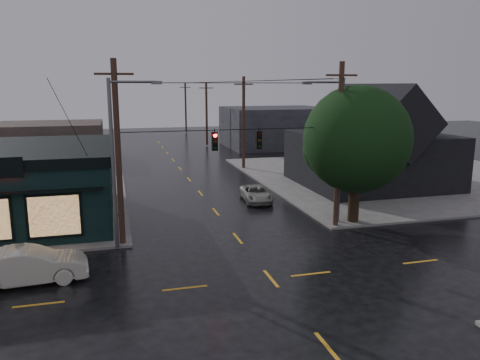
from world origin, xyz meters
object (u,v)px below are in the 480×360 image
object	(u,v)px
utility_pole_ne	(335,227)
suv_silver	(256,194)
utility_pole_nw	(123,245)
corner_tree	(357,139)
sedan_cream	(29,266)

from	to	relation	value
utility_pole_ne	suv_silver	xyz separation A→B (m)	(-2.86, 7.67, 0.59)
utility_pole_nw	suv_silver	xyz separation A→B (m)	(10.14, 7.67, 0.59)
corner_tree	utility_pole_nw	xyz separation A→B (m)	(-14.49, -0.50, -5.44)
corner_tree	utility_pole_ne	xyz separation A→B (m)	(-1.49, -0.50, -5.44)
corner_tree	utility_pole_nw	world-z (taller)	corner_tree
corner_tree	sedan_cream	distance (m)	19.76
sedan_cream	suv_silver	bearing A→B (deg)	-55.57
corner_tree	utility_pole_nw	size ratio (longest dim) A/B	0.86
corner_tree	suv_silver	size ratio (longest dim) A/B	2.03
corner_tree	sedan_cream	size ratio (longest dim) A/B	1.73
suv_silver	sedan_cream	bearing A→B (deg)	-135.78
corner_tree	suv_silver	xyz separation A→B (m)	(-4.35, 7.17, -4.85)
suv_silver	utility_pole_ne	bearing A→B (deg)	-64.86
sedan_cream	suv_silver	distance (m)	18.54
utility_pole_ne	sedan_cream	size ratio (longest dim) A/B	2.02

